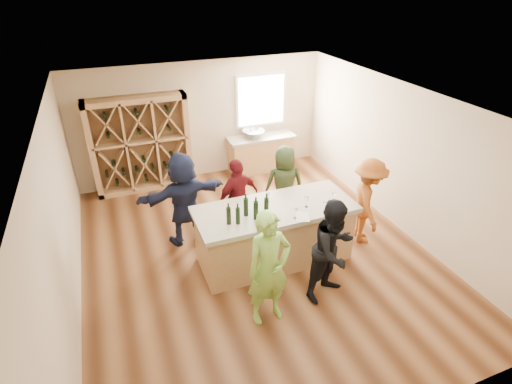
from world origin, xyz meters
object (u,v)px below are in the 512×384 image
object	(u,v)px
wine_bottle_b	(238,216)
wine_bottle_e	(266,206)
sink	(253,134)
tasting_counter_base	(275,236)
person_near_right	(334,250)
person_far_mid	(238,198)
person_near_left	(269,269)
wine_bottle_c	(246,207)
person_server	(368,201)
wine_bottle_a	(229,216)
person_far_right	(284,185)
person_far_left	(184,199)
wine_rack	(141,145)
wine_bottle_d	(256,210)

from	to	relation	value
wine_bottle_b	wine_bottle_e	distance (m)	0.52
sink	tasting_counter_base	distance (m)	3.65
person_near_right	person_far_mid	distance (m)	2.24
tasting_counter_base	person_near_left	xyz separation A→B (m)	(-0.63, -1.22, 0.41)
wine_bottle_e	wine_bottle_c	bearing A→B (deg)	162.46
sink	person_server	world-z (taller)	person_server
wine_bottle_b	person_near_left	world-z (taller)	person_near_left
wine_bottle_b	person_near_left	distance (m)	1.04
tasting_counter_base	wine_bottle_a	bearing A→B (deg)	-168.09
person_far_right	person_far_left	xyz separation A→B (m)	(-2.01, 0.02, 0.09)
tasting_counter_base	wine_bottle_b	world-z (taller)	wine_bottle_b
person_far_mid	person_far_right	size ratio (longest dim) A/B	0.98
person_near_left	person_far_mid	distance (m)	2.22
tasting_counter_base	person_far_left	distance (m)	1.79
person_near_right	person_server	bearing A→B (deg)	18.05
person_near_left	person_near_right	xyz separation A→B (m)	(1.11, 0.11, -0.06)
sink	wine_bottle_c	distance (m)	3.85
person_far_mid	wine_bottle_a	bearing A→B (deg)	45.33
wine_rack	person_far_right	size ratio (longest dim) A/B	1.35
sink	wine_bottle_e	xyz separation A→B (m)	(-1.17, -3.64, 0.22)
person_server	sink	bearing A→B (deg)	36.96
wine_bottle_a	wine_bottle_c	world-z (taller)	wine_bottle_c
wine_bottle_e	person_near_right	xyz separation A→B (m)	(0.71, -0.96, -0.38)
person_far_left	wine_bottle_e	bearing A→B (deg)	123.46
sink	wine_bottle_b	size ratio (longest dim) A/B	1.93
sink	wine_bottle_c	size ratio (longest dim) A/B	1.74
person_near_right	person_far_left	bearing A→B (deg)	108.59
wine_bottle_d	person_near_right	bearing A→B (deg)	-44.67
wine_bottle_b	wine_bottle_c	size ratio (longest dim) A/B	0.90
sink	wine_bottle_a	size ratio (longest dim) A/B	1.85
wine_bottle_d	person_far_right	size ratio (longest dim) A/B	0.19
wine_bottle_c	person_server	size ratio (longest dim) A/B	0.19
person_far_left	wine_bottle_b	bearing A→B (deg)	106.15
wine_rack	sink	size ratio (longest dim) A/B	4.06
wine_bottle_d	person_near_left	world-z (taller)	person_near_left
wine_bottle_d	wine_bottle_e	size ratio (longest dim) A/B	1.03
wine_bottle_b	wine_bottle_c	world-z (taller)	wine_bottle_c
wine_bottle_e	person_far_left	xyz separation A→B (m)	(-1.08, 1.30, -0.33)
person_server	person_far_mid	bearing A→B (deg)	87.44
tasting_counter_base	person_far_right	xyz separation A→B (m)	(0.69, 1.13, 0.31)
wine_bottle_c	person_server	distance (m)	2.41
wine_bottle_d	person_far_right	distance (m)	1.80
person_near_left	person_far_mid	bearing A→B (deg)	77.05
person_server	person_far_right	world-z (taller)	person_server
wine_bottle_a	person_far_right	bearing A→B (deg)	39.95
person_near_right	wine_bottle_a	bearing A→B (deg)	125.72
tasting_counter_base	person_far_mid	bearing A→B (deg)	108.86
wine_bottle_d	wine_bottle_c	bearing A→B (deg)	125.39
wine_bottle_c	person_server	bearing A→B (deg)	-0.03
wine_bottle_b	person_far_left	world-z (taller)	person_far_left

